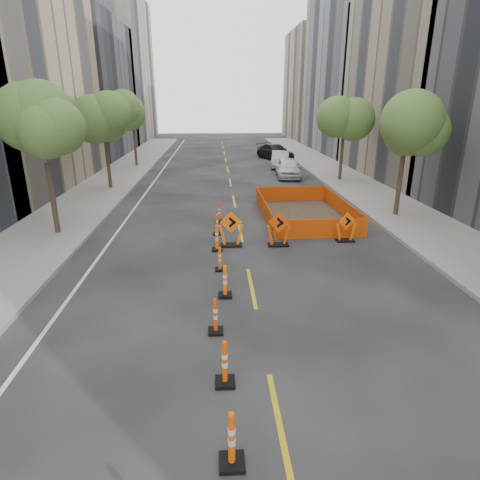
{
  "coord_description": "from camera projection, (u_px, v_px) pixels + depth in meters",
  "views": [
    {
      "loc": [
        -1.14,
        -8.0,
        5.88
      ],
      "look_at": [
        -0.28,
        5.65,
        1.1
      ],
      "focal_mm": 30.0,
      "sensor_mm": 36.0,
      "label": 1
    }
  ],
  "objects": [
    {
      "name": "chevron_sign_right",
      "position": [
        346.0,
        227.0,
        17.44
      ],
      "size": [
        0.99,
        0.74,
        1.33
      ],
      "primitive_type": null,
      "rotation": [
        0.0,
        0.0,
        0.25
      ],
      "color": "#FF600A",
      "rests_on": "ground"
    },
    {
      "name": "channelizer_8",
      "position": [
        219.0,
        212.0,
        20.33
      ],
      "size": [
        0.4,
        0.4,
        1.03
      ],
      "primitive_type": null,
      "color": "#ED3E0A",
      "rests_on": "ground"
    },
    {
      "name": "channelizer_6",
      "position": [
        217.0,
        238.0,
        16.41
      ],
      "size": [
        0.44,
        0.44,
        1.1
      ],
      "primitive_type": null,
      "color": "#F2570A",
      "rests_on": "ground"
    },
    {
      "name": "parked_car_far",
      "position": [
        275.0,
        152.0,
        41.98
      ],
      "size": [
        3.99,
        5.67,
        1.52
      ],
      "primitive_type": "imported",
      "rotation": [
        0.0,
        0.0,
        0.39
      ],
      "color": "black",
      "rests_on": "ground"
    },
    {
      "name": "channelizer_4",
      "position": [
        225.0,
        281.0,
        12.52
      ],
      "size": [
        0.43,
        0.43,
        1.08
      ],
      "primitive_type": null,
      "color": "#FF5F0A",
      "rests_on": "ground"
    },
    {
      "name": "tree_l_b",
      "position": [
        43.0,
        134.0,
        16.98
      ],
      "size": [
        2.8,
        2.8,
        5.95
      ],
      "color": "#382B1E",
      "rests_on": "ground"
    },
    {
      "name": "chevron_sign_left",
      "position": [
        231.0,
        229.0,
        16.84
      ],
      "size": [
        1.04,
        0.65,
        1.53
      ],
      "primitive_type": null,
      "rotation": [
        0.0,
        0.0,
        -0.04
      ],
      "color": "#FF660A",
      "rests_on": "ground"
    },
    {
      "name": "tree_r_b",
      "position": [
        407.0,
        129.0,
        19.85
      ],
      "size": [
        2.8,
        2.8,
        5.95
      ],
      "color": "#382B1E",
      "rests_on": "ground"
    },
    {
      "name": "sidewalk_right",
      "position": [
        406.0,
        215.0,
        21.36
      ],
      "size": [
        4.0,
        90.0,
        0.15
      ],
      "primitive_type": "cube",
      "color": "gray",
      "rests_on": "ground"
    },
    {
      "name": "channelizer_7",
      "position": [
        217.0,
        225.0,
        18.38
      ],
      "size": [
        0.38,
        0.38,
        0.97
      ],
      "primitive_type": null,
      "color": "#FF4B0A",
      "rests_on": "ground"
    },
    {
      "name": "sidewalk_left",
      "position": [
        61.0,
        221.0,
        20.29
      ],
      "size": [
        4.0,
        90.0,
        0.15
      ],
      "primitive_type": "cube",
      "color": "gray",
      "rests_on": "ground"
    },
    {
      "name": "tree_l_d",
      "position": [
        133.0,
        116.0,
        35.82
      ],
      "size": [
        2.8,
        2.8,
        5.95
      ],
      "color": "#382B1E",
      "rests_on": "ground"
    },
    {
      "name": "bld_right_c",
      "position": [
        450.0,
        85.0,
        30.66
      ],
      "size": [
        12.0,
        16.0,
        14.0
      ],
      "primitive_type": "cube",
      "color": "gray",
      "rests_on": "ground"
    },
    {
      "name": "bld_left_d",
      "position": [
        66.0,
        89.0,
        43.16
      ],
      "size": [
        12.0,
        16.0,
        14.0
      ],
      "primitive_type": "cube",
      "color": "#4C4C51",
      "rests_on": "ground"
    },
    {
      "name": "bld_right_d",
      "position": [
        374.0,
        61.0,
        45.11
      ],
      "size": [
        12.0,
        18.0,
        20.0
      ],
      "primitive_type": "cube",
      "color": "gray",
      "rests_on": "ground"
    },
    {
      "name": "chevron_sign_center",
      "position": [
        279.0,
        229.0,
        16.9
      ],
      "size": [
        1.13,
        0.89,
        1.48
      ],
      "primitive_type": null,
      "rotation": [
        0.0,
        0.0,
        -0.35
      ],
      "color": "#D84109",
      "rests_on": "ground"
    },
    {
      "name": "safety_fence",
      "position": [
        304.0,
        209.0,
        21.25
      ],
      "size": [
        4.27,
        7.18,
        0.89
      ],
      "primitive_type": null,
      "rotation": [
        0.0,
        0.0,
        0.01
      ],
      "color": "orange",
      "rests_on": "ground"
    },
    {
      "name": "tree_l_c",
      "position": [
        104.0,
        122.0,
        26.4
      ],
      "size": [
        2.8,
        2.8,
        5.95
      ],
      "color": "#382B1E",
      "rests_on": "ground"
    },
    {
      "name": "parked_car_near",
      "position": [
        288.0,
        168.0,
        32.08
      ],
      "size": [
        2.18,
        4.65,
        1.54
      ],
      "primitive_type": "imported",
      "rotation": [
        0.0,
        0.0,
        -0.08
      ],
      "color": "white",
      "rests_on": "ground"
    },
    {
      "name": "channelizer_2",
      "position": [
        225.0,
        363.0,
        8.61
      ],
      "size": [
        0.43,
        0.43,
        1.1
      ],
      "primitive_type": null,
      "color": "#DA4409",
      "rests_on": "ground"
    },
    {
      "name": "bld_left_e",
      "position": [
        103.0,
        70.0,
        57.62
      ],
      "size": [
        12.0,
        20.0,
        20.0
      ],
      "primitive_type": "cube",
      "color": "gray",
      "rests_on": "ground"
    },
    {
      "name": "channelizer_1",
      "position": [
        232.0,
        439.0,
        6.66
      ],
      "size": [
        0.44,
        0.44,
        1.12
      ],
      "primitive_type": null,
      "color": "#D84F09",
      "rests_on": "ground"
    },
    {
      "name": "bld_right_e",
      "position": [
        328.0,
        86.0,
        63.11
      ],
      "size": [
        12.0,
        14.0,
        16.0
      ],
      "primitive_type": "cube",
      "color": "tan",
      "rests_on": "ground"
    },
    {
      "name": "channelizer_5",
      "position": [
        220.0,
        259.0,
        14.49
      ],
      "size": [
        0.36,
        0.36,
        0.92
      ],
      "primitive_type": null,
      "color": "#EA5009",
      "rests_on": "ground"
    },
    {
      "name": "channelizer_3",
      "position": [
        215.0,
        316.0,
        10.56
      ],
      "size": [
        0.4,
        0.4,
        1.02
      ],
      "primitive_type": null,
      "color": "red",
      "rests_on": "ground"
    },
    {
      "name": "tree_r_c",
      "position": [
        344.0,
        120.0,
        29.27
      ],
      "size": [
        2.8,
        2.8,
        5.95
      ],
      "color": "#382B1E",
      "rests_on": "ground"
    },
    {
      "name": "ground_plane",
      "position": [
        267.0,
        361.0,
        9.54
      ],
      "size": [
        140.0,
        140.0,
        0.0
      ],
      "primitive_type": "plane",
      "color": "black"
    },
    {
      "name": "parked_car_mid",
      "position": [
        280.0,
        159.0,
        36.86
      ],
      "size": [
        2.26,
        4.59,
        1.45
      ],
      "primitive_type": "imported",
      "rotation": [
        0.0,
        0.0,
        -0.17
      ],
      "color": "#A9ABAF",
      "rests_on": "ground"
    }
  ]
}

